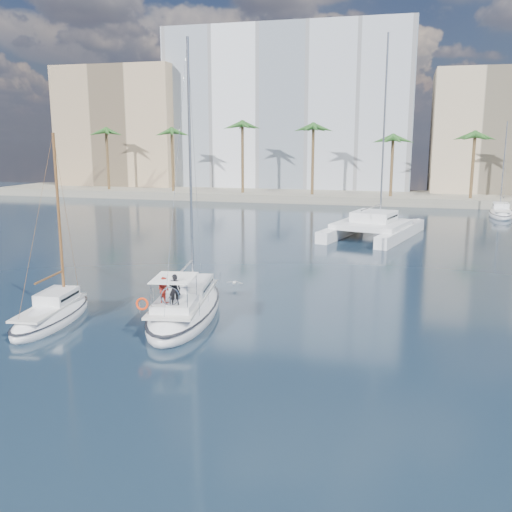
# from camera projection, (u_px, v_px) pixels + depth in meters

# --- Properties ---
(ground) EXTENTS (160.00, 160.00, 0.00)m
(ground) POSITION_uv_depth(u_px,v_px,m) (244.00, 314.00, 31.54)
(ground) COLOR black
(ground) RESTS_ON ground
(quay) EXTENTS (120.00, 14.00, 1.20)m
(quay) POSITION_uv_depth(u_px,v_px,m) (350.00, 197.00, 89.21)
(quay) COLOR gray
(quay) RESTS_ON ground
(building_modern) EXTENTS (42.00, 16.00, 28.00)m
(building_modern) POSITION_uv_depth(u_px,v_px,m) (291.00, 113.00, 100.84)
(building_modern) COLOR white
(building_modern) RESTS_ON ground
(building_tan_left) EXTENTS (22.00, 14.00, 22.00)m
(building_tan_left) POSITION_uv_depth(u_px,v_px,m) (127.00, 130.00, 105.09)
(building_tan_left) COLOR tan
(building_tan_left) RESTS_ON ground
(building_beige) EXTENTS (20.00, 14.00, 20.00)m
(building_beige) POSITION_uv_depth(u_px,v_px,m) (497.00, 135.00, 90.38)
(building_beige) COLOR tan
(building_beige) RESTS_ON ground
(palm_left) EXTENTS (3.60, 3.60, 12.30)m
(palm_left) POSITION_uv_depth(u_px,v_px,m) (137.00, 134.00, 91.89)
(palm_left) COLOR brown
(palm_left) RESTS_ON ground
(palm_centre) EXTENTS (3.60, 3.60, 12.30)m
(palm_centre) POSITION_uv_depth(u_px,v_px,m) (350.00, 133.00, 83.46)
(palm_centre) COLOR brown
(palm_centre) RESTS_ON ground
(main_sloop) EXTENTS (4.98, 10.91, 15.62)m
(main_sloop) POSITION_uv_depth(u_px,v_px,m) (185.00, 308.00, 30.99)
(main_sloop) COLOR white
(main_sloop) RESTS_ON ground
(small_sloop) EXTENTS (3.03, 7.46, 10.43)m
(small_sloop) POSITION_uv_depth(u_px,v_px,m) (52.00, 315.00, 30.11)
(small_sloop) COLOR white
(small_sloop) RESTS_ON ground
(catamaran) EXTENTS (9.94, 14.75, 19.48)m
(catamaran) POSITION_uv_depth(u_px,v_px,m) (373.00, 225.00, 56.22)
(catamaran) COLOR white
(catamaran) RESTS_ON ground
(seagull) EXTENTS (1.08, 0.47, 0.20)m
(seagull) POSITION_uv_depth(u_px,v_px,m) (235.00, 282.00, 36.98)
(seagull) COLOR silver
(seagull) RESTS_ON ground
(moored_yacht_a) EXTENTS (3.37, 9.52, 11.90)m
(moored_yacht_a) POSITION_uv_depth(u_px,v_px,m) (500.00, 216.00, 71.11)
(moored_yacht_a) COLOR white
(moored_yacht_a) RESTS_ON ground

